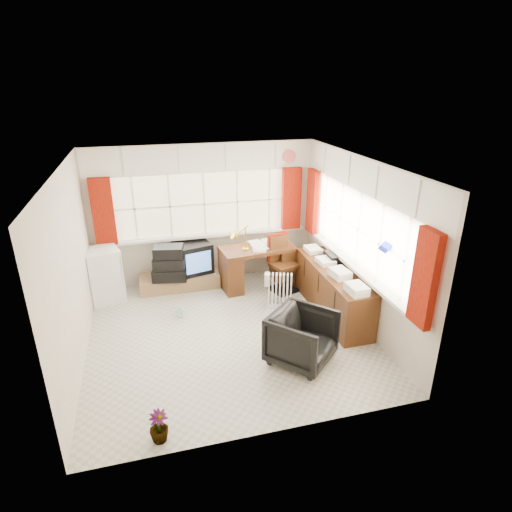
{
  "coord_description": "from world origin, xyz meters",
  "views": [
    {
      "loc": [
        -1.01,
        -5.34,
        3.51
      ],
      "look_at": [
        0.56,
        0.55,
        0.97
      ],
      "focal_mm": 30.0,
      "sensor_mm": 36.0,
      "label": 1
    }
  ],
  "objects_px": {
    "desk": "(258,264)",
    "radiator": "(280,294)",
    "task_chair": "(280,260)",
    "tv_bench": "(180,281)",
    "desk_lamp": "(245,233)",
    "office_chair": "(302,338)",
    "mini_fridge": "(104,275)",
    "crt_tv": "(193,257)",
    "credenza": "(332,290)"
  },
  "relations": [
    {
      "from": "desk_lamp",
      "to": "office_chair",
      "type": "distance_m",
      "value": 2.39
    },
    {
      "from": "desk_lamp",
      "to": "radiator",
      "type": "distance_m",
      "value": 1.21
    },
    {
      "from": "desk",
      "to": "radiator",
      "type": "relative_size",
      "value": 2.27
    },
    {
      "from": "task_chair",
      "to": "mini_fridge",
      "type": "bearing_deg",
      "value": 173.18
    },
    {
      "from": "radiator",
      "to": "mini_fridge",
      "type": "relative_size",
      "value": 0.65
    },
    {
      "from": "desk_lamp",
      "to": "task_chair",
      "type": "distance_m",
      "value": 0.81
    },
    {
      "from": "credenza",
      "to": "crt_tv",
      "type": "xyz_separation_m",
      "value": [
        -2.01,
        1.62,
        0.13
      ]
    },
    {
      "from": "radiator",
      "to": "tv_bench",
      "type": "distance_m",
      "value": 1.92
    },
    {
      "from": "mini_fridge",
      "to": "desk",
      "type": "bearing_deg",
      "value": -3.33
    },
    {
      "from": "tv_bench",
      "to": "desk_lamp",
      "type": "bearing_deg",
      "value": -16.5
    },
    {
      "from": "tv_bench",
      "to": "crt_tv",
      "type": "relative_size",
      "value": 1.95
    },
    {
      "from": "crt_tv",
      "to": "mini_fridge",
      "type": "bearing_deg",
      "value": -171.39
    },
    {
      "from": "office_chair",
      "to": "credenza",
      "type": "relative_size",
      "value": 0.39
    },
    {
      "from": "crt_tv",
      "to": "radiator",
      "type": "bearing_deg",
      "value": -45.03
    },
    {
      "from": "task_chair",
      "to": "tv_bench",
      "type": "relative_size",
      "value": 0.73
    },
    {
      "from": "radiator",
      "to": "credenza",
      "type": "xyz_separation_m",
      "value": [
        0.76,
        -0.36,
        0.15
      ]
    },
    {
      "from": "crt_tv",
      "to": "mini_fridge",
      "type": "distance_m",
      "value": 1.54
    },
    {
      "from": "desk",
      "to": "desk_lamp",
      "type": "relative_size",
      "value": 3.02
    },
    {
      "from": "task_chair",
      "to": "tv_bench",
      "type": "bearing_deg",
      "value": 164.27
    },
    {
      "from": "desk",
      "to": "tv_bench",
      "type": "height_order",
      "value": "desk"
    },
    {
      "from": "radiator",
      "to": "tv_bench",
      "type": "bearing_deg",
      "value": 142.83
    },
    {
      "from": "radiator",
      "to": "credenza",
      "type": "bearing_deg",
      "value": -25.78
    },
    {
      "from": "tv_bench",
      "to": "mini_fridge",
      "type": "distance_m",
      "value": 1.3
    },
    {
      "from": "desk",
      "to": "office_chair",
      "type": "relative_size",
      "value": 1.74
    },
    {
      "from": "radiator",
      "to": "crt_tv",
      "type": "xyz_separation_m",
      "value": [
        -1.25,
        1.25,
        0.28
      ]
    },
    {
      "from": "task_chair",
      "to": "crt_tv",
      "type": "relative_size",
      "value": 1.42
    },
    {
      "from": "credenza",
      "to": "crt_tv",
      "type": "relative_size",
      "value": 2.78
    },
    {
      "from": "task_chair",
      "to": "crt_tv",
      "type": "bearing_deg",
      "value": 158.21
    },
    {
      "from": "desk_lamp",
      "to": "task_chair",
      "type": "height_order",
      "value": "desk_lamp"
    },
    {
      "from": "credenza",
      "to": "crt_tv",
      "type": "distance_m",
      "value": 2.58
    },
    {
      "from": "desk_lamp",
      "to": "tv_bench",
      "type": "height_order",
      "value": "desk_lamp"
    },
    {
      "from": "desk_lamp",
      "to": "office_chair",
      "type": "relative_size",
      "value": 0.58
    },
    {
      "from": "radiator",
      "to": "mini_fridge",
      "type": "distance_m",
      "value": 2.96
    },
    {
      "from": "task_chair",
      "to": "credenza",
      "type": "height_order",
      "value": "task_chair"
    },
    {
      "from": "desk",
      "to": "tv_bench",
      "type": "bearing_deg",
      "value": 168.27
    },
    {
      "from": "credenza",
      "to": "mini_fridge",
      "type": "xyz_separation_m",
      "value": [
        -3.53,
        1.39,
        0.07
      ]
    },
    {
      "from": "credenza",
      "to": "mini_fridge",
      "type": "distance_m",
      "value": 3.79
    },
    {
      "from": "desk_lamp",
      "to": "office_chair",
      "type": "xyz_separation_m",
      "value": [
        0.2,
        -2.27,
        -0.71
      ]
    },
    {
      "from": "desk_lamp",
      "to": "radiator",
      "type": "bearing_deg",
      "value": -65.31
    },
    {
      "from": "office_chair",
      "to": "desk",
      "type": "bearing_deg",
      "value": 46.37
    },
    {
      "from": "credenza",
      "to": "desk_lamp",
      "type": "bearing_deg",
      "value": 133.77
    },
    {
      "from": "radiator",
      "to": "desk_lamp",
      "type": "bearing_deg",
      "value": 114.69
    },
    {
      "from": "task_chair",
      "to": "mini_fridge",
      "type": "relative_size",
      "value": 1.11
    },
    {
      "from": "tv_bench",
      "to": "mini_fridge",
      "type": "bearing_deg",
      "value": -173.92
    },
    {
      "from": "desk",
      "to": "credenza",
      "type": "height_order",
      "value": "credenza"
    },
    {
      "from": "credenza",
      "to": "tv_bench",
      "type": "bearing_deg",
      "value": 146.3
    },
    {
      "from": "desk_lamp",
      "to": "radiator",
      "type": "height_order",
      "value": "desk_lamp"
    },
    {
      "from": "desk",
      "to": "mini_fridge",
      "type": "xyz_separation_m",
      "value": [
        -2.63,
        0.15,
        0.04
      ]
    },
    {
      "from": "radiator",
      "to": "mini_fridge",
      "type": "bearing_deg",
      "value": 159.77
    },
    {
      "from": "desk",
      "to": "radiator",
      "type": "height_order",
      "value": "desk"
    }
  ]
}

